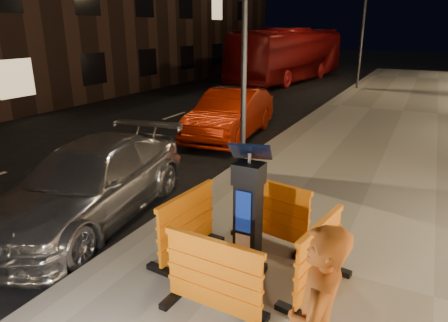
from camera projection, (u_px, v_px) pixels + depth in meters
The scene contains 13 objects.
ground_plane at pixel (156, 232), 6.82m from camera, with size 120.00×120.00×0.00m, color black.
sidewalk at pixel (333, 275), 5.50m from camera, with size 6.00×60.00×0.15m, color gray.
kerb at pixel (156, 228), 6.80m from camera, with size 0.30×60.00×0.15m, color slate.
parking_kiosk at pixel (248, 214), 5.17m from camera, with size 0.55×0.55×1.75m, color black.
barrier_front at pixel (213, 278), 4.50m from camera, with size 1.25×0.52×0.98m, color orange.
barrier_back at pixel (273, 212), 6.10m from camera, with size 1.25×0.52×0.98m, color orange.
barrier_kerbside at pixel (187, 225), 5.71m from camera, with size 1.25×0.52×0.98m, color orange.
barrier_bldgside at pixel (318, 258), 4.89m from camera, with size 1.25×0.52×0.98m, color orange.
car_silver at pixel (95, 216), 7.37m from camera, with size 1.90×4.68×1.36m, color #AEAEB3.
car_red at pixel (231, 137), 12.72m from camera, with size 1.57×4.49×1.48m, color #8B1502.
bus_doubledecker at pixel (289, 81), 26.01m from camera, with size 2.75×11.74×3.27m, color maroon.
street_lamp_mid at pixel (244, 36), 8.24m from camera, with size 0.12×0.12×6.00m, color #3F3F44.
street_lamp_far at pixel (363, 30), 20.89m from camera, with size 0.12×0.12×6.00m, color #3F3F44.
Camera 1 is at (3.82, -4.88, 3.32)m, focal length 32.00 mm.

